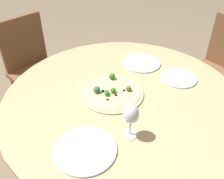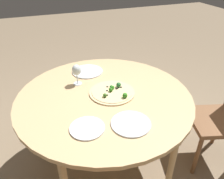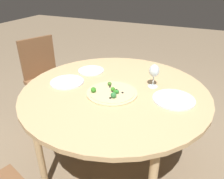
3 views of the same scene
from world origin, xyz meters
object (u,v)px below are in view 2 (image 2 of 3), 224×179
(plate_far, at_px, (87,128))
(pizza, at_px, (112,92))
(chair_2, at_px, (223,116))
(wine_glass, at_px, (77,71))
(plate_near, at_px, (88,71))
(plate_side, at_px, (131,124))

(plate_far, bearing_deg, pizza, 138.20)
(chair_2, bearing_deg, wine_glass, -98.57)
(pizza, height_order, plate_near, pizza)
(wine_glass, bearing_deg, plate_side, 18.08)
(chair_2, bearing_deg, plate_far, -72.01)
(wine_glass, distance_m, plate_far, 0.57)
(chair_2, xyz_separation_m, plate_near, (-0.70, -0.98, 0.26))
(wine_glass, distance_m, plate_near, 0.25)
(chair_2, height_order, plate_side, chair_2)
(plate_near, bearing_deg, pizza, 12.23)
(pizza, relative_size, wine_glass, 2.05)
(wine_glass, relative_size, plate_near, 0.63)
(plate_side, bearing_deg, plate_near, -175.01)
(pizza, distance_m, plate_side, 0.38)
(wine_glass, bearing_deg, pizza, 43.43)
(pizza, bearing_deg, chair_2, 71.69)
(plate_far, bearing_deg, wine_glass, 172.88)
(wine_glass, relative_size, plate_far, 0.79)
(pizza, distance_m, wine_glass, 0.34)
(plate_far, xyz_separation_m, plate_side, (0.06, 0.27, 0.00))
(wine_glass, xyz_separation_m, plate_near, (-0.17, 0.13, -0.11))
(chair_2, relative_size, plate_near, 3.27)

